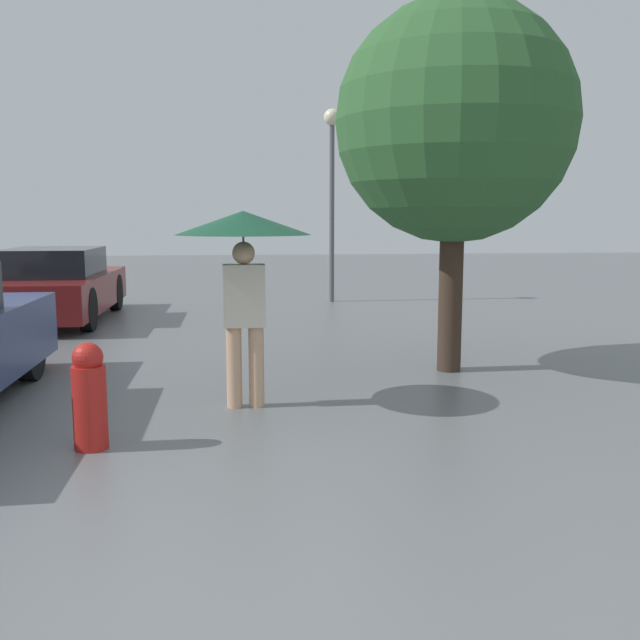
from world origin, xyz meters
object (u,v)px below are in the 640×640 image
(pedestrian, at_px, (243,243))
(street_lamp, at_px, (332,166))
(fire_hydrant, at_px, (89,396))
(tree, at_px, (455,123))
(parked_car_farthest, at_px, (57,286))

(pedestrian, relative_size, street_lamp, 0.46)
(street_lamp, relative_size, fire_hydrant, 4.76)
(tree, bearing_deg, street_lamp, 93.65)
(tree, bearing_deg, pedestrian, -150.63)
(pedestrian, height_order, street_lamp, street_lamp)
(parked_car_farthest, xyz_separation_m, fire_hydrant, (1.88, -6.96, -0.18))
(parked_car_farthest, bearing_deg, tree, -40.60)
(fire_hydrant, bearing_deg, parked_car_farthest, 105.13)
(pedestrian, xyz_separation_m, street_lamp, (1.88, 8.06, 1.25))
(parked_car_farthest, bearing_deg, fire_hydrant, -74.87)
(parked_car_farthest, bearing_deg, street_lamp, 23.76)
(fire_hydrant, bearing_deg, tree, 34.21)
(pedestrian, bearing_deg, street_lamp, 76.89)
(street_lamp, height_order, fire_hydrant, street_lamp)
(pedestrian, relative_size, fire_hydrant, 2.20)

